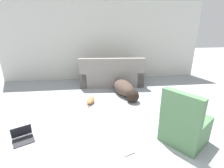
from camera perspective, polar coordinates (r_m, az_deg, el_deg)
name	(u,v)px	position (r m, az deg, el deg)	size (l,w,h in m)	color
wall_back	(102,42)	(5.85, -3.30, 13.52)	(6.49, 0.06, 2.47)	beige
couch	(112,75)	(5.45, -0.09, 2.87)	(1.95, 0.93, 0.90)	gray
dog	(125,89)	(4.71, 4.24, -1.56)	(0.67, 1.38, 0.37)	#4C3D33
cat	(91,100)	(4.36, -6.99, -5.27)	(0.24, 0.51, 0.13)	#BC7A47
laptop_open	(22,135)	(3.48, -27.25, -14.67)	(0.43, 0.41, 0.24)	#2D2D33
book_cream	(127,151)	(2.93, 5.06, -21.03)	(0.24, 0.21, 0.02)	beige
side_chair	(184,126)	(3.16, 22.51, -12.43)	(0.86, 0.87, 0.96)	#4C754C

